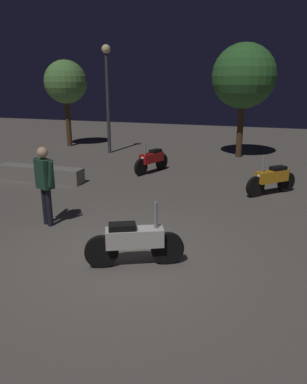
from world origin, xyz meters
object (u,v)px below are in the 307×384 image
(motorcycle_orange_parked_right, at_px, (272,179))
(motorcycle_red_parked_left, at_px, (152,160))
(motorcycle_white_foreground, at_px, (134,241))
(person_rider_beside, at_px, (45,179))
(streetlamp_near, at_px, (107,85))

(motorcycle_orange_parked_right, bearing_deg, motorcycle_red_parked_left, -63.24)
(motorcycle_white_foreground, height_order, motorcycle_orange_parked_right, same)
(motorcycle_red_parked_left, height_order, person_rider_beside, person_rider_beside)
(motorcycle_orange_parked_right, distance_m, streetlamp_near, 8.22)
(motorcycle_white_foreground, bearing_deg, streetlamp_near, 92.23)
(motorcycle_orange_parked_right, bearing_deg, streetlamp_near, -75.72)
(motorcycle_orange_parked_right, relative_size, streetlamp_near, 0.29)
(motorcycle_red_parked_left, distance_m, motorcycle_orange_parked_right, 4.10)
(motorcycle_red_parked_left, bearing_deg, motorcycle_orange_parked_right, 91.93)
(motorcycle_white_foreground, relative_size, streetlamp_near, 0.35)
(motorcycle_white_foreground, xyz_separation_m, person_rider_beside, (-2.42, 1.11, 0.58))
(motorcycle_white_foreground, relative_size, person_rider_beside, 0.91)
(motorcycle_red_parked_left, relative_size, motorcycle_orange_parked_right, 1.26)
(motorcycle_white_foreground, xyz_separation_m, motorcycle_red_parked_left, (-1.78, 6.24, 0.00))
(motorcycle_orange_parked_right, bearing_deg, person_rider_beside, -4.15)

